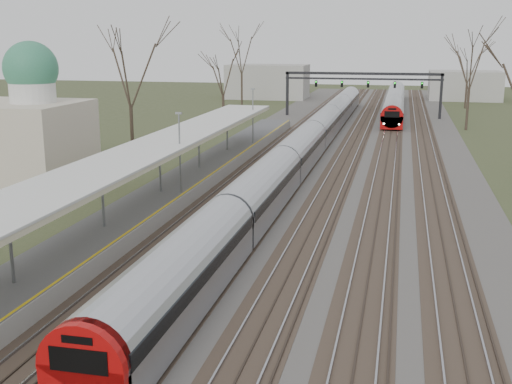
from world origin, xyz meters
TOP-DOWN VIEW (x-y plane):
  - track_bed at (0.26, 55.00)m, footprint 24.00×160.00m
  - platform at (-9.05, 37.50)m, footprint 3.50×69.00m
  - canopy at (-9.05, 32.99)m, footprint 4.10×50.00m
  - dome_building at (-21.71, 38.00)m, footprint 10.00×8.00m
  - signal_gantry at (0.29, 84.99)m, footprint 21.00×0.59m
  - tree_west_far at (-17.00, 48.00)m, footprint 5.50×5.50m
  - train_near at (-2.50, 55.94)m, footprint 2.62×90.21m
  - train_far at (4.50, 93.99)m, footprint 2.62×45.21m

SIDE VIEW (x-z plane):
  - track_bed at x=0.26m, z-range -0.05..0.17m
  - platform at x=-9.05m, z-range 0.00..1.00m
  - train_near at x=-2.50m, z-range -0.05..3.00m
  - train_far at x=4.50m, z-range -0.05..3.00m
  - dome_building at x=-21.71m, z-range -1.43..8.87m
  - canopy at x=-9.05m, z-range 2.37..5.48m
  - signal_gantry at x=0.29m, z-range 1.87..7.95m
  - tree_west_far at x=-17.00m, z-range 2.35..13.68m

